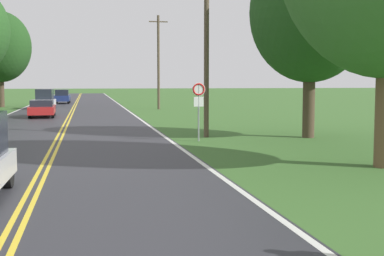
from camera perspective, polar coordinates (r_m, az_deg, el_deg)
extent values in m
cylinder|color=gray|center=(23.93, 0.71, 1.66)|extent=(0.07, 0.07, 2.58)
cylinder|color=white|center=(23.87, 0.72, 4.15)|extent=(0.60, 0.02, 0.60)
torus|color=red|center=(23.86, 0.73, 4.15)|extent=(0.55, 0.07, 0.55)
cube|color=white|center=(23.88, 0.72, 2.83)|extent=(0.44, 0.02, 0.44)
cylinder|color=brown|center=(25.66, 1.55, 8.30)|extent=(0.24, 0.24, 8.32)
cylinder|color=brown|center=(51.48, -3.60, 6.98)|extent=(0.24, 0.24, 8.92)
cube|color=brown|center=(51.76, -3.62, 11.25)|extent=(1.80, 0.12, 0.10)
cylinder|color=#473828|center=(59.08, -19.70, 3.83)|extent=(0.64, 0.64, 3.54)
ellipsoid|color=#1E4219|center=(59.18, -19.83, 8.16)|extent=(6.37, 6.37, 7.32)
cylinder|color=#473828|center=(26.07, 12.35, 2.82)|extent=(0.57, 0.57, 3.48)
ellipsoid|color=#234C1E|center=(26.25, 12.52, 11.96)|extent=(5.73, 5.73, 6.58)
cylinder|color=black|center=(14.27, -19.01, -4.74)|extent=(0.21, 0.68, 0.68)
cylinder|color=black|center=(43.21, -16.65, 1.64)|extent=(0.22, 0.62, 0.61)
cylinder|color=black|center=(43.13, -14.50, 1.69)|extent=(0.22, 0.62, 0.61)
cylinder|color=black|center=(40.27, -16.93, 1.40)|extent=(0.22, 0.62, 0.61)
cylinder|color=black|center=(40.18, -14.63, 1.45)|extent=(0.22, 0.62, 0.61)
cube|color=#A81E1E|center=(41.67, -15.68, 1.89)|extent=(1.95, 4.81, 0.56)
cube|color=#1E232D|center=(41.46, -15.71, 2.58)|extent=(1.67, 2.66, 0.46)
cylinder|color=black|center=(55.40, -16.03, 2.38)|extent=(0.22, 0.67, 0.66)
cylinder|color=black|center=(55.25, -14.45, 2.41)|extent=(0.22, 0.67, 0.66)
cylinder|color=black|center=(52.72, -16.35, 2.24)|extent=(0.22, 0.67, 0.66)
cylinder|color=black|center=(52.57, -14.70, 2.28)|extent=(0.22, 0.67, 0.66)
cube|color=white|center=(53.97, -15.39, 2.61)|extent=(1.84, 4.40, 0.60)
cube|color=#1E232D|center=(53.95, -15.41, 3.48)|extent=(1.60, 3.09, 1.04)
cylinder|color=black|center=(67.95, -14.23, 2.89)|extent=(0.21, 0.71, 0.71)
cylinder|color=black|center=(67.85, -12.93, 2.91)|extent=(0.21, 0.71, 0.71)
cylinder|color=black|center=(65.23, -14.40, 2.80)|extent=(0.21, 0.71, 0.71)
cylinder|color=black|center=(65.13, -13.05, 2.83)|extent=(0.21, 0.71, 0.71)
cube|color=navy|center=(66.52, -13.66, 3.11)|extent=(1.81, 4.43, 0.67)
cube|color=#1E232D|center=(66.33, -13.68, 3.70)|extent=(1.57, 2.45, 0.71)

